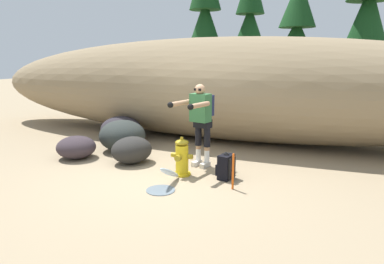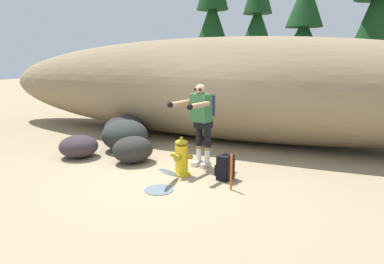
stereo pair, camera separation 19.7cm
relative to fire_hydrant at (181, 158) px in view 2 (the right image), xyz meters
name	(u,v)px [view 2 (the right image)]	position (x,y,z in m)	size (l,w,h in m)	color
ground_plane	(163,177)	(-0.27, -0.20, -0.34)	(56.00, 56.00, 0.04)	#998466
dirt_embankment	(227,89)	(-0.27, 3.19, 0.99)	(14.94, 3.20, 2.62)	#897556
fire_hydrant	(181,158)	(0.00, 0.00, 0.00)	(0.41, 0.36, 0.71)	gold
hydrant_water_jet	(166,177)	(0.00, -0.58, -0.18)	(0.47, 0.92, 0.42)	silver
utility_worker	(201,115)	(0.12, 0.60, 0.70)	(0.64, 1.03, 1.62)	beige
spare_backpack	(225,167)	(0.80, 0.12, -0.11)	(0.33, 0.33, 0.47)	black
boulder_large	(124,129)	(-2.47, 1.67, 0.00)	(1.03, 1.01, 0.66)	#2D2930
boulder_mid	(125,135)	(-1.96, 1.00, 0.03)	(1.05, 1.05, 0.71)	#2B302D
boulder_small	(133,149)	(-1.25, 0.27, -0.05)	(0.84, 0.72, 0.54)	#292725
boulder_outlier	(79,146)	(-2.52, 0.10, -0.09)	(0.82, 0.80, 0.48)	#362D32
pine_tree_far_left	(212,20)	(-3.61, 10.50, 3.51)	(2.32, 2.32, 6.99)	#47331E
pine_tree_left	(257,23)	(-1.62, 11.17, 3.37)	(2.07, 2.07, 6.41)	#47331E
pine_tree_center	(303,36)	(0.92, 7.99, 2.54)	(2.02, 2.02, 4.93)	#47331E
pine_tree_right	(377,15)	(3.23, 8.47, 3.20)	(2.37, 2.37, 7.00)	#47331E
survey_stake	(231,172)	(1.05, -0.31, -0.02)	(0.04, 0.04, 0.60)	#E55914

